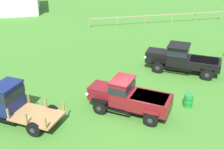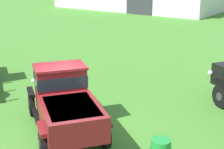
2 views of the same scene
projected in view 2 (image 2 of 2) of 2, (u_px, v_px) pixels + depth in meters
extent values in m
plane|color=#3D7528|center=(69.00, 130.00, 11.10)|extent=(240.00, 240.00, 0.00)
cube|color=#2D2D33|center=(139.00, 3.00, 37.14)|extent=(3.20, 0.08, 2.40)
cylinder|color=black|center=(32.00, 104.00, 12.14)|extent=(0.76, 0.62, 0.81)
cylinder|color=#2D2D2D|center=(29.00, 105.00, 12.11)|extent=(0.25, 0.19, 0.28)
cylinder|color=black|center=(81.00, 98.00, 12.68)|extent=(0.76, 0.62, 0.81)
cylinder|color=#2D2D2D|center=(83.00, 98.00, 12.71)|extent=(0.25, 0.19, 0.28)
cylinder|color=black|center=(43.00, 144.00, 9.42)|extent=(0.76, 0.62, 0.81)
cylinder|color=#2D2D2D|center=(39.00, 145.00, 9.39)|extent=(0.25, 0.19, 0.28)
cylinder|color=black|center=(105.00, 135.00, 9.96)|extent=(0.76, 0.62, 0.81)
cylinder|color=#2D2D2D|center=(108.00, 134.00, 9.99)|extent=(0.25, 0.19, 0.28)
cube|color=black|center=(64.00, 115.00, 11.09)|extent=(4.10, 3.37, 0.12)
cube|color=maroon|center=(55.00, 85.00, 12.44)|extent=(1.90, 1.85, 0.81)
cube|color=silver|center=(52.00, 81.00, 13.08)|extent=(0.63, 0.82, 0.61)
sphere|color=silver|center=(34.00, 81.00, 12.87)|extent=(0.20, 0.20, 0.20)
sphere|color=silver|center=(69.00, 77.00, 13.27)|extent=(0.20, 0.20, 0.20)
cube|color=black|center=(31.00, 92.00, 12.00)|extent=(0.87, 0.71, 0.12)
cube|color=black|center=(80.00, 87.00, 12.54)|extent=(0.87, 0.71, 0.12)
cube|color=maroon|center=(61.00, 88.00, 11.24)|extent=(1.74, 1.86, 1.41)
cube|color=black|center=(60.00, 79.00, 11.14)|extent=(1.80, 1.91, 0.39)
cube|color=maroon|center=(60.00, 67.00, 11.01)|extent=(1.87, 1.98, 0.08)
cube|color=black|center=(36.00, 115.00, 11.12)|extent=(1.23, 0.95, 0.05)
cube|color=black|center=(88.00, 108.00, 11.65)|extent=(1.23, 0.95, 0.05)
cube|color=maroon|center=(72.00, 118.00, 9.85)|extent=(2.81, 2.67, 0.75)
cube|color=black|center=(71.00, 107.00, 9.74)|extent=(2.37, 2.25, 0.06)
cube|color=maroon|center=(42.00, 129.00, 9.29)|extent=(0.84, 0.69, 0.12)
cube|color=maroon|center=(105.00, 120.00, 9.82)|extent=(0.84, 0.69, 0.12)
cylinder|color=black|center=(221.00, 96.00, 12.77)|extent=(0.83, 0.63, 0.89)
cylinder|color=#2D2D2D|center=(219.00, 97.00, 12.74)|extent=(0.28, 0.20, 0.31)
sphere|color=silver|center=(210.00, 73.00, 13.63)|extent=(0.20, 0.20, 0.20)
cube|color=black|center=(223.00, 84.00, 12.62)|extent=(0.96, 0.73, 0.12)
cylinder|color=#124C1E|center=(161.00, 148.00, 8.87)|extent=(0.55, 0.55, 0.03)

